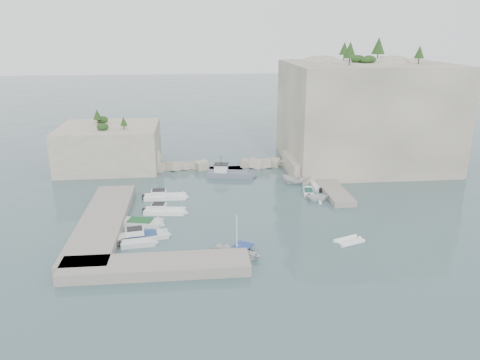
{
  "coord_description": "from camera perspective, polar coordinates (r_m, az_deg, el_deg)",
  "views": [
    {
      "loc": [
        -6.09,
        -53.19,
        22.11
      ],
      "look_at": [
        0.0,
        6.0,
        3.0
      ],
      "focal_mm": 35.0,
      "sensor_mm": 36.0,
      "label": 1
    }
  ],
  "objects": [
    {
      "name": "rowboat_mast",
      "position": [
        47.5,
        -0.39,
        -6.39
      ],
      "size": [
        0.1,
        0.1,
        4.2
      ],
      "primitive_type": "cylinder",
      "color": "white",
      "rests_on": "rowboat"
    },
    {
      "name": "tender_east_c",
      "position": [
        69.91,
        9.37,
        -0.88
      ],
      "size": [
        1.84,
        4.89,
        0.7
      ],
      "primitive_type": null,
      "rotation": [
        0.0,
        0.0,
        1.51
      ],
      "color": "white",
      "rests_on": "ground"
    },
    {
      "name": "cliff_east",
      "position": [
        82.68,
        14.95,
        7.73
      ],
      "size": [
        26.0,
        22.0,
        17.0
      ],
      "primitive_type": "cube",
      "color": "beige",
      "rests_on": "ground"
    },
    {
      "name": "motorboat_c",
      "position": [
        57.21,
        -12.01,
        -5.34
      ],
      "size": [
        5.98,
        3.33,
        0.7
      ],
      "primitive_type": null,
      "rotation": [
        0.0,
        0.0,
        -0.24
      ],
      "color": "silver",
      "rests_on": "ground"
    },
    {
      "name": "inflatable_dinghy",
      "position": [
        52.83,
        13.11,
        -7.44
      ],
      "size": [
        3.72,
        2.71,
        0.44
      ],
      "primitive_type": null,
      "rotation": [
        0.0,
        0.0,
        0.36
      ],
      "color": "white",
      "rests_on": "ground"
    },
    {
      "name": "motorboat_b",
      "position": [
        60.09,
        -9.14,
        -4.02
      ],
      "size": [
        5.82,
        2.59,
        1.4
      ],
      "primitive_type": null,
      "rotation": [
        0.0,
        0.0,
        -0.14
      ],
      "color": "white",
      "rests_on": "ground"
    },
    {
      "name": "motorboat_d",
      "position": [
        53.54,
        -11.75,
        -6.99
      ],
      "size": [
        6.37,
        2.79,
        1.4
      ],
      "primitive_type": null,
      "rotation": [
        0.0,
        0.0,
        0.16
      ],
      "color": "silver",
      "rests_on": "ground"
    },
    {
      "name": "work_boat",
      "position": [
        73.93,
        -1.18,
        0.4
      ],
      "size": [
        8.25,
        3.74,
        2.2
      ],
      "primitive_type": null,
      "rotation": [
        0.0,
        0.0,
        -0.18
      ],
      "color": "slate",
      "rests_on": "ground"
    },
    {
      "name": "cliff_terrace",
      "position": [
        76.6,
        8.79,
        1.79
      ],
      "size": [
        8.0,
        10.0,
        2.5
      ],
      "primitive_type": "cube",
      "color": "beige",
      "rests_on": "ground"
    },
    {
      "name": "quay_west",
      "position": [
        57.51,
        -16.42,
        -4.98
      ],
      "size": [
        5.0,
        24.0,
        1.1
      ],
      "primitive_type": "cube",
      "color": "#9E9689",
      "rests_on": "ground"
    },
    {
      "name": "tender_east_b",
      "position": [
        66.92,
        8.34,
        -1.69
      ],
      "size": [
        2.08,
        4.12,
        0.7
      ],
      "primitive_type": null,
      "rotation": [
        0.0,
        0.0,
        1.37
      ],
      "color": "white",
      "rests_on": "ground"
    },
    {
      "name": "outcrop_west",
      "position": [
        81.57,
        -15.57,
        3.96
      ],
      "size": [
        16.0,
        14.0,
        7.0
      ],
      "primitive_type": "cube",
      "color": "beige",
      "rests_on": "ground"
    },
    {
      "name": "tender_east_d",
      "position": [
        71.05,
        6.94,
        -0.46
      ],
      "size": [
        4.7,
        2.38,
        1.73
      ],
      "primitive_type": "imported",
      "rotation": [
        0.0,
        0.0,
        1.41
      ],
      "color": "silver",
      "rests_on": "ground"
    },
    {
      "name": "vegetation",
      "position": [
        81.3,
        11.62,
        14.51
      ],
      "size": [
        53.48,
        13.88,
        13.4
      ],
      "color": "#1E4219",
      "rests_on": "ground"
    },
    {
      "name": "breakwater",
      "position": [
        78.35,
        -1.93,
        1.94
      ],
      "size": [
        28.0,
        3.0,
        1.4
      ],
      "primitive_type": "cube",
      "color": "beige",
      "rests_on": "ground"
    },
    {
      "name": "rowboat",
      "position": [
        48.64,
        -0.39,
        -9.23
      ],
      "size": [
        6.47,
        5.98,
        1.09
      ],
      "primitive_type": "imported",
      "rotation": [
        0.0,
        0.0,
        1.02
      ],
      "color": "white",
      "rests_on": "ground"
    },
    {
      "name": "tender_east_a",
      "position": [
        64.49,
        9.41,
        -2.5
      ],
      "size": [
        3.47,
        3.05,
        1.73
      ],
      "primitive_type": "imported",
      "rotation": [
        0.0,
        0.0,
        1.5
      ],
      "color": "white",
      "rests_on": "ground"
    },
    {
      "name": "ledge_east",
      "position": [
        69.63,
        10.78,
        -0.69
      ],
      "size": [
        3.0,
        16.0,
        0.8
      ],
      "primitive_type": "cube",
      "color": "#9E9689",
      "rests_on": "ground"
    },
    {
      "name": "motorboat_e",
      "position": [
        52.08,
        -12.28,
        -7.75
      ],
      "size": [
        4.13,
        2.04,
        0.7
      ],
      "primitive_type": null,
      "rotation": [
        0.0,
        0.0,
        0.11
      ],
      "color": "silver",
      "rests_on": "ground"
    },
    {
      "name": "motorboat_a",
      "position": [
        65.19,
        -9.09,
        -2.26
      ],
      "size": [
        6.28,
        1.92,
        1.4
      ],
      "primitive_type": null,
      "rotation": [
        0.0,
        0.0,
        -0.01
      ],
      "color": "white",
      "rests_on": "ground"
    },
    {
      "name": "quay_south",
      "position": [
        46.21,
        -10.2,
        -10.31
      ],
      "size": [
        18.0,
        4.0,
        1.1
      ],
      "primitive_type": "cube",
      "color": "#9E9689",
      "rests_on": "ground"
    },
    {
      "name": "ground",
      "position": [
        57.92,
        0.61,
        -4.64
      ],
      "size": [
        400.0,
        400.0,
        0.0
      ],
      "primitive_type": "plane",
      "color": "#426063",
      "rests_on": "ground"
    }
  ]
}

